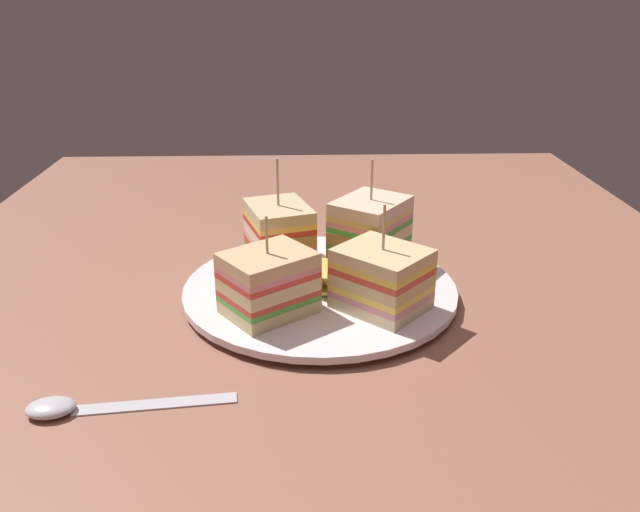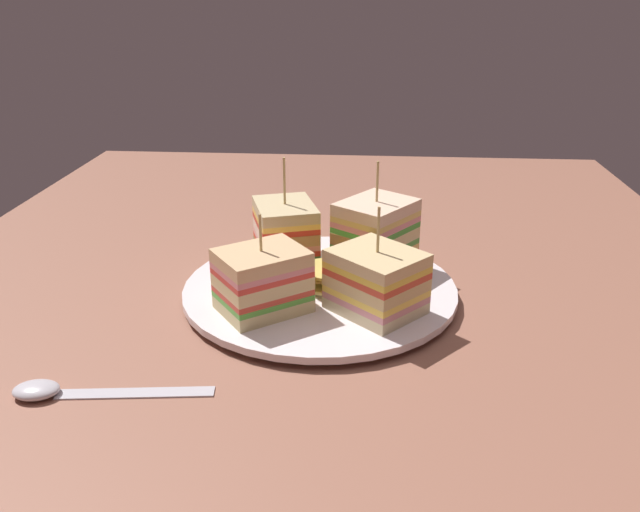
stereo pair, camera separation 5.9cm
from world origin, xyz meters
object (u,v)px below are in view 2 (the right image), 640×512
Objects in this scene: plate at (320,290)px; spoon at (66,391)px; sandwich_wedge_1 at (286,233)px; sandwich_wedge_3 at (376,282)px; chip_pile at (331,277)px; sandwich_wedge_0 at (375,235)px; sandwich_wedge_2 at (263,281)px.

spoon is at bearing -44.65° from plate.
sandwich_wedge_1 is 13.64cm from sandwich_wedge_3.
sandwich_wedge_1 is 0.74× the size of spoon.
spoon is at bearing -47.76° from chip_pile.
sandwich_wedge_0 is 9.04cm from sandwich_wedge_1.
plate is 2.37× the size of sandwich_wedge_1.
sandwich_wedge_1 is at bearing -126.16° from spoon.
sandwich_wedge_0 is 1.01× the size of sandwich_wedge_1.
plate is 7.58cm from sandwich_wedge_2.
chip_pile is at bearing 0.44° from sandwich_wedge_3.
sandwich_wedge_2 is at bearing -51.89° from chip_pile.
sandwich_wedge_1 is (-1.02, -8.97, -0.40)cm from sandwich_wedge_0.
sandwich_wedge_3 is 5.72cm from chip_pile.
sandwich_wedge_0 reaches higher than plate.
sandwich_wedge_0 is (-4.64, 5.07, 3.90)cm from plate.
sandwich_wedge_3 is at bearing 48.39° from plate.
sandwich_wedge_0 is at bearing 143.60° from chip_pile.
sandwich_wedge_0 is at bearing -141.64° from spoon.
plate is at bearing -11.44° from sandwich_wedge_0.
sandwich_wedge_1 reaches higher than spoon.
sandwich_wedge_1 is 1.14× the size of sandwich_wedge_3.
sandwich_wedge_0 and sandwich_wedge_1 have the same top height.
plate is at bearing -128.40° from chip_pile.
chip_pile is 24.46cm from spoon.
sandwich_wedge_1 is 10.85cm from sandwich_wedge_2.
sandwich_wedge_3 is 1.41× the size of chip_pile.
sandwich_wedge_0 is 1.62× the size of chip_pile.
sandwich_wedge_1 reaches higher than sandwich_wedge_2.
chip_pile is (6.48, 4.94, -1.75)cm from sandwich_wedge_1.
sandwich_wedge_1 reaches higher than plate.
plate is 7.90cm from sandwich_wedge_0.
sandwich_wedge_2 is at bearing -20.91° from sandwich_wedge_1.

